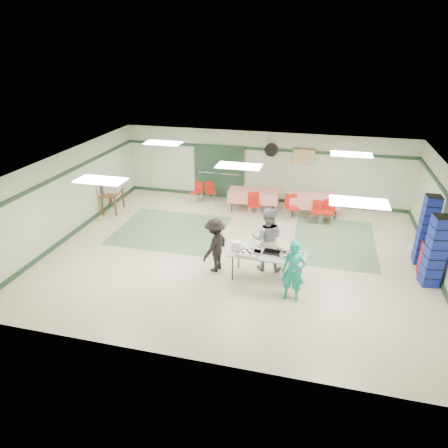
% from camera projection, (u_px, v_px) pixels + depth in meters
% --- Properties ---
extents(floor, '(11.00, 11.00, 0.00)m').
position_uv_depth(floor, '(237.00, 253.00, 11.89)').
color(floor, beige).
rests_on(floor, ground).
extents(ceiling, '(11.00, 11.00, 0.00)m').
position_uv_depth(ceiling, '(239.00, 165.00, 10.77)').
color(ceiling, silver).
rests_on(ceiling, wall_back).
extents(wall_back, '(11.00, 0.00, 11.00)m').
position_uv_depth(wall_back, '(263.00, 167.00, 15.30)').
color(wall_back, beige).
rests_on(wall_back, floor).
extents(wall_front, '(11.00, 0.00, 11.00)m').
position_uv_depth(wall_front, '(187.00, 303.00, 7.36)').
color(wall_front, beige).
rests_on(wall_front, floor).
extents(wall_left, '(0.00, 9.00, 9.00)m').
position_uv_depth(wall_left, '(67.00, 195.00, 12.54)').
color(wall_left, beige).
rests_on(wall_left, floor).
extents(trim_back, '(11.00, 0.06, 0.10)m').
position_uv_depth(trim_back, '(264.00, 149.00, 14.98)').
color(trim_back, '#203B25').
rests_on(trim_back, wall_back).
extents(baseboard_back, '(11.00, 0.06, 0.12)m').
position_uv_depth(baseboard_back, '(261.00, 199.00, 15.81)').
color(baseboard_back, '#203B25').
rests_on(baseboard_back, floor).
extents(trim_left, '(0.06, 9.00, 0.10)m').
position_uv_depth(trim_left, '(65.00, 173.00, 12.24)').
color(trim_left, '#203B25').
rests_on(trim_left, wall_back).
extents(baseboard_left, '(0.06, 9.00, 0.12)m').
position_uv_depth(baseboard_left, '(75.00, 232.00, 13.08)').
color(baseboard_left, '#203B25').
rests_on(baseboard_left, floor).
extents(baseboard_right, '(0.06, 9.00, 0.12)m').
position_uv_depth(baseboard_right, '(437.00, 275.00, 10.66)').
color(baseboard_right, '#203B25').
rests_on(baseboard_right, floor).
extents(green_patch_a, '(3.50, 3.00, 0.01)m').
position_uv_depth(green_patch_a, '(171.00, 230.00, 13.33)').
color(green_patch_a, slate).
rests_on(green_patch_a, floor).
extents(green_patch_b, '(2.50, 3.50, 0.01)m').
position_uv_depth(green_patch_b, '(334.00, 241.00, 12.60)').
color(green_patch_b, slate).
rests_on(green_patch_b, floor).
extents(double_door_left, '(0.90, 0.06, 2.10)m').
position_uv_depth(double_door_left, '(208.00, 171.00, 15.85)').
color(double_door_left, gray).
rests_on(double_door_left, floor).
extents(double_door_right, '(0.90, 0.06, 2.10)m').
position_uv_depth(double_door_right, '(231.00, 173.00, 15.64)').
color(double_door_right, gray).
rests_on(double_door_right, floor).
extents(door_frame, '(2.00, 0.03, 2.15)m').
position_uv_depth(door_frame, '(219.00, 172.00, 15.73)').
color(door_frame, '#203B25').
rests_on(door_frame, floor).
extents(wall_fan, '(0.50, 0.10, 0.50)m').
position_uv_depth(wall_fan, '(271.00, 150.00, 14.88)').
color(wall_fan, black).
rests_on(wall_fan, wall_back).
extents(scroll_banner, '(0.80, 0.02, 0.60)m').
position_uv_depth(scroll_banner, '(304.00, 157.00, 14.70)').
color(scroll_banner, tan).
rests_on(scroll_banner, wall_back).
extents(serving_table, '(2.02, 0.90, 0.76)m').
position_uv_depth(serving_table, '(268.00, 255.00, 10.33)').
color(serving_table, '#B3B3AD').
rests_on(serving_table, floor).
extents(sheet_tray_right, '(0.62, 0.48, 0.02)m').
position_uv_depth(sheet_tray_right, '(292.00, 256.00, 10.17)').
color(sheet_tray_right, silver).
rests_on(sheet_tray_right, serving_table).
extents(sheet_tray_mid, '(0.65, 0.51, 0.02)m').
position_uv_depth(sheet_tray_mid, '(267.00, 251.00, 10.38)').
color(sheet_tray_mid, silver).
rests_on(sheet_tray_mid, serving_table).
extents(sheet_tray_left, '(0.60, 0.47, 0.02)m').
position_uv_depth(sheet_tray_left, '(249.00, 253.00, 10.30)').
color(sheet_tray_left, silver).
rests_on(sheet_tray_left, serving_table).
extents(baking_pan, '(0.45, 0.29, 0.08)m').
position_uv_depth(baking_pan, '(272.00, 253.00, 10.26)').
color(baking_pan, black).
rests_on(baking_pan, serving_table).
extents(foam_box_stack, '(0.24, 0.22, 0.21)m').
position_uv_depth(foam_box_stack, '(237.00, 245.00, 10.48)').
color(foam_box_stack, white).
rests_on(foam_box_stack, serving_table).
extents(volunteer_teal, '(0.61, 0.44, 1.55)m').
position_uv_depth(volunteer_teal, '(293.00, 272.00, 9.47)').
color(volunteer_teal, '#159581').
rests_on(volunteer_teal, floor).
extents(volunteer_grey, '(0.91, 0.72, 1.80)m').
position_uv_depth(volunteer_grey, '(267.00, 239.00, 10.73)').
color(volunteer_grey, '#949499').
rests_on(volunteer_grey, floor).
extents(volunteer_dark, '(0.84, 1.11, 1.53)m').
position_uv_depth(volunteer_dark, '(215.00, 245.00, 10.72)').
color(volunteer_dark, black).
rests_on(volunteer_dark, floor).
extents(dining_table_a, '(1.87, 1.02, 0.77)m').
position_uv_depth(dining_table_a, '(314.00, 201.00, 14.23)').
color(dining_table_a, red).
rests_on(dining_table_a, floor).
extents(dining_table_b, '(1.87, 0.94, 0.77)m').
position_uv_depth(dining_table_b, '(253.00, 195.00, 14.72)').
color(dining_table_b, red).
rests_on(dining_table_b, floor).
extents(chair_a, '(0.42, 0.42, 0.78)m').
position_uv_depth(chair_a, '(317.00, 209.00, 13.73)').
color(chair_a, red).
rests_on(chair_a, floor).
extents(chair_b, '(0.55, 0.55, 0.91)m').
position_uv_depth(chair_b, '(291.00, 205.00, 13.90)').
color(chair_b, red).
rests_on(chair_b, floor).
extents(chair_c, '(0.45, 0.45, 0.84)m').
position_uv_depth(chair_c, '(329.00, 209.00, 13.64)').
color(chair_c, red).
rests_on(chair_c, floor).
extents(chair_d, '(0.52, 0.52, 0.88)m').
position_uv_depth(chair_d, '(254.00, 202.00, 14.20)').
color(chair_d, red).
rests_on(chair_d, floor).
extents(chair_loose_a, '(0.50, 0.50, 0.78)m').
position_uv_depth(chair_loose_a, '(210.00, 190.00, 15.56)').
color(chair_loose_a, red).
rests_on(chair_loose_a, floor).
extents(chair_loose_b, '(0.49, 0.49, 0.81)m').
position_uv_depth(chair_loose_b, '(197.00, 190.00, 15.49)').
color(chair_loose_b, red).
rests_on(chair_loose_b, floor).
extents(crate_stack_blue_a, '(0.40, 0.40, 2.03)m').
position_uv_depth(crate_stack_blue_a, '(426.00, 230.00, 10.95)').
color(crate_stack_blue_a, navy).
rests_on(crate_stack_blue_a, floor).
extents(crate_stack_red, '(0.40, 0.40, 0.96)m').
position_uv_depth(crate_stack_red, '(427.00, 259.00, 10.60)').
color(crate_stack_red, maroon).
rests_on(crate_stack_red, floor).
extents(crate_stack_blue_b, '(0.48, 0.48, 1.92)m').
position_uv_depth(crate_stack_blue_b, '(435.00, 251.00, 9.98)').
color(crate_stack_blue_b, navy).
rests_on(crate_stack_blue_b, floor).
extents(printer_table, '(0.71, 1.00, 0.74)m').
position_uv_depth(printer_table, '(112.00, 195.00, 14.56)').
color(printer_table, brown).
rests_on(printer_table, floor).
extents(office_printer, '(0.63, 0.58, 0.42)m').
position_uv_depth(office_printer, '(112.00, 186.00, 14.50)').
color(office_printer, '#B8B7B3').
rests_on(office_printer, printer_table).
extents(broom, '(0.04, 0.20, 1.21)m').
position_uv_depth(broom, '(99.00, 202.00, 13.91)').
color(broom, brown).
rests_on(broom, floor).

